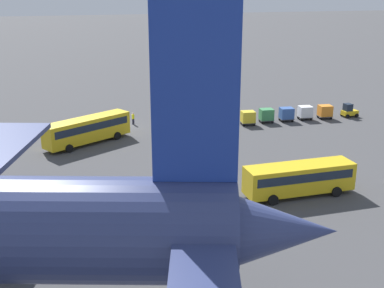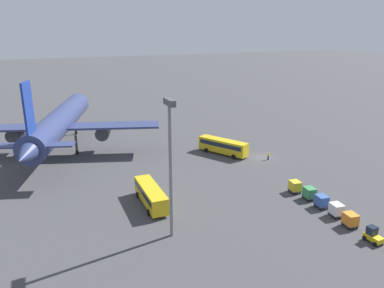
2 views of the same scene
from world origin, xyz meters
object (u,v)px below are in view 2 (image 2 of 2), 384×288
object	(u,v)px
shuttle_bus_near	(223,146)
shuttle_bus_far	(151,194)
cargo_cart_green	(309,193)
worker_person	(268,156)
cargo_cart_orange	(350,219)
baggage_tug	(373,235)
airplane	(59,123)
cargo_cart_white	(336,209)
cargo_cart_yellow	(295,186)
cargo_cart_blue	(322,201)

from	to	relation	value
shuttle_bus_near	shuttle_bus_far	world-z (taller)	shuttle_bus_near
shuttle_bus_near	cargo_cart_green	size ratio (longest dim) A/B	5.28
worker_person	cargo_cart_orange	xyz separation A→B (m)	(-28.53, 5.58, 0.32)
shuttle_bus_far	baggage_tug	world-z (taller)	shuttle_bus_far
airplane	worker_person	bearing A→B (deg)	-101.11
shuttle_bus_far	cargo_cart_white	world-z (taller)	shuttle_bus_far
shuttle_bus_near	shuttle_bus_far	xyz separation A→B (m)	(-17.65, 22.49, -0.14)
shuttle_bus_far	cargo_cart_yellow	size ratio (longest dim) A/B	4.93
shuttle_bus_far	worker_person	world-z (taller)	shuttle_bus_far
airplane	shuttle_bus_far	distance (m)	35.29
shuttle_bus_near	cargo_cart_yellow	distance (m)	23.15
shuttle_bus_far	cargo_cart_white	xyz separation A→B (m)	(-14.93, -24.56, -0.67)
shuttle_bus_far	cargo_cart_green	size ratio (longest dim) A/B	4.93
worker_person	cargo_cart_blue	size ratio (longest dim) A/B	0.80
shuttle_bus_near	cargo_cart_white	size ratio (longest dim) A/B	5.28
cargo_cart_white	cargo_cart_yellow	xyz separation A→B (m)	(9.52, 0.25, 0.00)
baggage_tug	cargo_cart_blue	bearing A→B (deg)	-4.35
cargo_cart_green	cargo_cart_yellow	bearing A→B (deg)	8.60
shuttle_bus_near	cargo_cart_yellow	size ratio (longest dim) A/B	5.28
shuttle_bus_far	baggage_tug	distance (m)	32.72
airplane	cargo_cart_yellow	bearing A→B (deg)	-119.50
shuttle_bus_far	cargo_cart_white	distance (m)	28.75
worker_person	cargo_cart_white	bearing A→B (deg)	168.50
airplane	cargo_cart_white	bearing A→B (deg)	-125.47
cargo_cart_orange	cargo_cart_yellow	size ratio (longest dim) A/B	1.00
cargo_cart_yellow	cargo_cart_orange	bearing A→B (deg)	179.20
cargo_cart_blue	baggage_tug	bearing A→B (deg)	176.93
shuttle_bus_near	cargo_cart_orange	size ratio (longest dim) A/B	5.28
shuttle_bus_far	cargo_cart_blue	size ratio (longest dim) A/B	4.93
cargo_cart_white	cargo_cart_orange	bearing A→B (deg)	172.41
airplane	shuttle_bus_far	size ratio (longest dim) A/B	4.71
cargo_cart_orange	cargo_cart_green	bearing A→B (deg)	-3.95
airplane	cargo_cart_white	xyz separation A→B (m)	(-48.17, -35.24, -5.86)
baggage_tug	cargo_cart_white	world-z (taller)	baggage_tug
worker_person	cargo_cart_white	xyz separation A→B (m)	(-25.36, 5.16, 0.32)
worker_person	cargo_cart_orange	world-z (taller)	cargo_cart_orange
cargo_cart_yellow	cargo_cart_green	bearing A→B (deg)	-171.40
shuttle_bus_near	cargo_cart_blue	world-z (taller)	shuttle_bus_near
baggage_tug	cargo_cart_green	distance (m)	13.69
baggage_tug	cargo_cart_green	bearing A→B (deg)	-4.77
airplane	cargo_cart_blue	bearing A→B (deg)	-123.62
cargo_cart_white	airplane	bearing A→B (deg)	36.19
airplane	cargo_cart_orange	size ratio (longest dim) A/B	23.22
baggage_tug	worker_person	xyz separation A→B (m)	(32.67, -5.75, -0.07)
cargo_cart_blue	cargo_cart_yellow	size ratio (longest dim) A/B	1.00
shuttle_bus_near	worker_person	xyz separation A→B (m)	(-7.23, -7.23, -1.13)
shuttle_bus_near	baggage_tug	world-z (taller)	shuttle_bus_near
shuttle_bus_near	cargo_cart_white	bearing A→B (deg)	154.98
worker_person	baggage_tug	bearing A→B (deg)	170.01
shuttle_bus_far	worker_person	distance (m)	31.51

